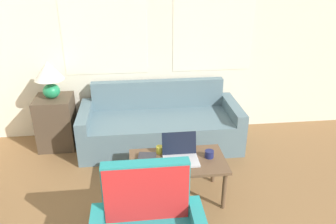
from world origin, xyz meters
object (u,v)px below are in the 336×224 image
(table_lamp, at_px, (49,75))
(cup_white, at_px, (160,150))
(book_red, at_px, (147,158))
(laptop, at_px, (180,154))
(coffee_table, at_px, (178,165))
(couch, at_px, (160,126))
(cup_yellow, at_px, (142,169))
(cup_navy, at_px, (209,154))

(table_lamp, xyz_separation_m, cup_white, (1.29, -1.10, -0.51))
(book_red, bearing_deg, laptop, -5.50)
(laptop, bearing_deg, coffee_table, -140.03)
(couch, relative_size, laptop, 5.93)
(couch, bearing_deg, coffee_table, -86.35)
(table_lamp, bearing_deg, book_red, -46.53)
(book_red, bearing_deg, couch, 78.03)
(cup_white, bearing_deg, cup_yellow, -121.91)
(cup_navy, bearing_deg, coffee_table, -175.87)
(coffee_table, distance_m, laptop, 0.12)
(coffee_table, relative_size, laptop, 2.77)
(cup_white, bearing_deg, cup_navy, -15.81)
(couch, distance_m, cup_yellow, 1.38)
(table_lamp, height_order, laptop, table_lamp)
(table_lamp, distance_m, cup_white, 1.77)
(coffee_table, bearing_deg, table_lamp, 138.96)
(laptop, height_order, cup_yellow, laptop)
(laptop, distance_m, cup_yellow, 0.44)
(laptop, height_order, cup_navy, laptop)
(table_lamp, xyz_separation_m, book_red, (1.15, -1.21, -0.53))
(cup_yellow, bearing_deg, table_lamp, 127.16)
(coffee_table, bearing_deg, cup_navy, 4.13)
(couch, xyz_separation_m, coffee_table, (0.07, -1.16, 0.14))
(cup_navy, distance_m, book_red, 0.64)
(cup_navy, bearing_deg, cup_yellow, -165.20)
(table_lamp, bearing_deg, cup_yellow, -52.84)
(table_lamp, xyz_separation_m, coffee_table, (1.45, -1.27, -0.60))
(table_lamp, height_order, cup_navy, table_lamp)
(coffee_table, bearing_deg, book_red, 169.49)
(coffee_table, height_order, book_red, book_red)
(laptop, xyz_separation_m, cup_navy, (0.30, -0.00, -0.02))
(table_lamp, relative_size, cup_yellow, 6.09)
(cup_yellow, distance_m, book_red, 0.23)
(couch, relative_size, table_lamp, 4.36)
(laptop, xyz_separation_m, cup_yellow, (-0.40, -0.19, -0.02))
(laptop, height_order, book_red, laptop)
(coffee_table, relative_size, cup_white, 12.26)
(couch, xyz_separation_m, cup_yellow, (-0.30, -1.33, 0.24))
(couch, distance_m, coffee_table, 1.17)
(cup_navy, xyz_separation_m, book_red, (-0.64, 0.03, -0.02))
(table_lamp, xyz_separation_m, cup_yellow, (1.08, -1.43, -0.51))
(cup_white, bearing_deg, book_red, -142.36)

